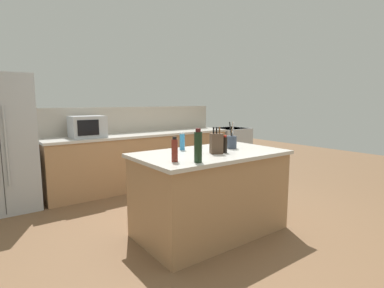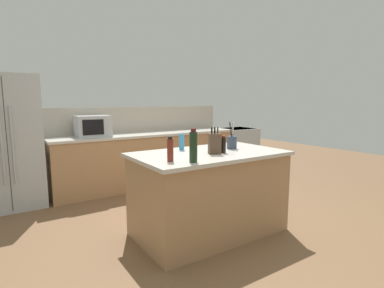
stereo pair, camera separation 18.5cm
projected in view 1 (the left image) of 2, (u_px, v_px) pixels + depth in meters
ground_plane at (210, 231)px, 3.49m from camera, size 14.00×14.00×0.00m
back_counter_run at (144, 159)px, 5.35m from camera, size 3.37×0.66×0.94m
wall_backsplash at (135, 119)px, 5.50m from camera, size 3.33×0.03×0.46m
kitchen_island at (210, 192)px, 3.42m from camera, size 1.69×0.99×0.94m
range_oven at (230, 149)px, 6.59m from camera, size 0.76×0.65×0.92m
microwave at (87, 127)px, 4.68m from camera, size 0.52×0.39×0.34m
knife_block at (216, 143)px, 3.24m from camera, size 0.16×0.15×0.29m
utensil_crock at (232, 142)px, 3.60m from camera, size 0.12×0.12×0.32m
wine_bottle at (198, 146)px, 2.77m from camera, size 0.07×0.07×0.32m
soy_sauce_bottle at (225, 144)px, 3.30m from camera, size 0.05×0.05×0.19m
vinegar_bottle at (175, 150)px, 2.81m from camera, size 0.06×0.06×0.24m
dish_soap_bottle at (182, 142)px, 3.48m from camera, size 0.06×0.06×0.21m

